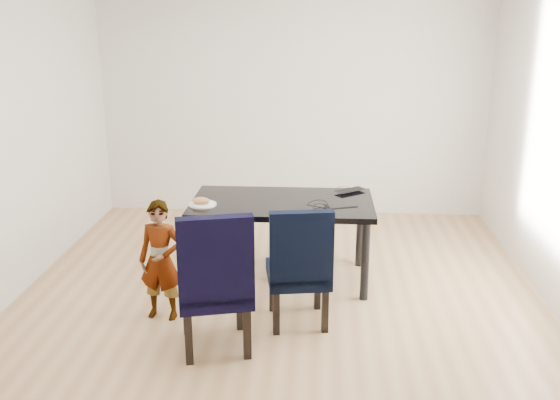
# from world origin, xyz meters

# --- Properties ---
(floor) EXTENTS (4.50, 5.00, 0.01)m
(floor) POSITION_xyz_m (0.00, 0.00, -0.01)
(floor) COLOR tan
(floor) RESTS_ON ground
(wall_back) EXTENTS (4.50, 0.01, 2.70)m
(wall_back) POSITION_xyz_m (0.00, 2.50, 1.35)
(wall_back) COLOR silver
(wall_back) RESTS_ON ground
(wall_front) EXTENTS (4.50, 0.01, 2.70)m
(wall_front) POSITION_xyz_m (0.00, -2.50, 1.35)
(wall_front) COLOR silver
(wall_front) RESTS_ON ground
(dining_table) EXTENTS (1.60, 0.90, 0.75)m
(dining_table) POSITION_xyz_m (0.00, 0.50, 0.38)
(dining_table) COLOR black
(dining_table) RESTS_ON floor
(chair_left) EXTENTS (0.63, 0.64, 1.07)m
(chair_left) POSITION_xyz_m (-0.41, -0.71, 0.54)
(chair_left) COLOR black
(chair_left) RESTS_ON floor
(chair_right) EXTENTS (0.54, 0.56, 0.98)m
(chair_right) POSITION_xyz_m (0.17, -0.29, 0.49)
(chair_right) COLOR black
(chair_right) RESTS_ON floor
(child) EXTENTS (0.38, 0.28, 0.97)m
(child) POSITION_xyz_m (-0.91, -0.29, 0.48)
(child) COLOR orange
(child) RESTS_ON floor
(plate) EXTENTS (0.32, 0.32, 0.01)m
(plate) POSITION_xyz_m (-0.68, 0.33, 0.76)
(plate) COLOR silver
(plate) RESTS_ON dining_table
(sandwich) EXTENTS (0.16, 0.08, 0.06)m
(sandwich) POSITION_xyz_m (-0.69, 0.32, 0.79)
(sandwich) COLOR #B0773E
(sandwich) RESTS_ON plate
(laptop) EXTENTS (0.35, 0.33, 0.02)m
(laptop) POSITION_xyz_m (0.58, 0.85, 0.76)
(laptop) COLOR black
(laptop) RESTS_ON dining_table
(cable_tangle) EXTENTS (0.19, 0.19, 0.01)m
(cable_tangle) POSITION_xyz_m (0.35, 0.30, 0.75)
(cable_tangle) COLOR black
(cable_tangle) RESTS_ON dining_table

